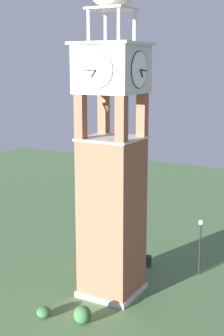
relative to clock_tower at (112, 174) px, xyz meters
name	(u,v)px	position (x,y,z in m)	size (l,w,h in m)	color
ground	(112,292)	(0.00, 0.00, -7.73)	(80.00, 80.00, 0.00)	#517547
clock_tower	(112,174)	(0.00, 0.00, 0.00)	(3.83, 3.83, 18.75)	#93543D
park_bench	(90,258)	(-2.96, -3.42, -7.25)	(1.31, 1.54, 0.95)	brown
lamp_post	(200,237)	(-5.18, 4.01, -5.00)	(0.36, 0.36, 3.94)	black
trash_bin	(148,261)	(-4.68, 0.36, -7.33)	(0.52, 0.52, 0.80)	#2D2D33
shrub_near_entry	(82,315)	(4.07, 0.36, -7.22)	(1.00, 1.00, 1.01)	#336638
shrub_left_of_tower	(44,312)	(4.61, -1.91, -7.42)	(0.83, 0.83, 0.62)	#336638
shrub_behind_bench	(132,272)	(-2.20, 0.33, -7.20)	(0.97, 0.97, 1.07)	#336638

